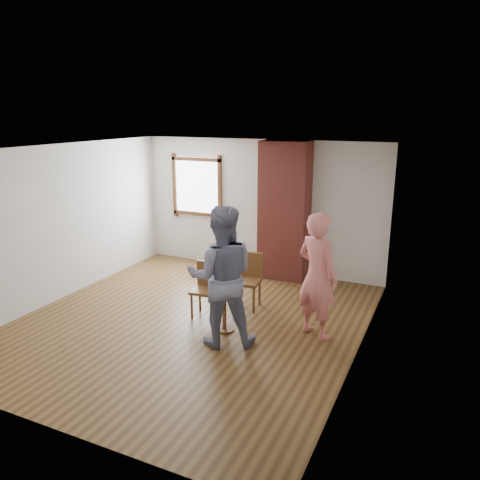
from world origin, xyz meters
name	(u,v)px	position (x,y,z in m)	size (l,w,h in m)	color
ground	(191,322)	(0.00, 0.00, 0.00)	(5.50, 5.50, 0.00)	brown
room_shell	(204,198)	(-0.06, 0.61, 1.81)	(5.04, 5.52, 2.62)	silver
brick_chimney	(284,211)	(0.60, 2.50, 1.30)	(0.90, 0.50, 2.60)	#9B4037
stoneware_crock	(228,260)	(-0.53, 2.40, 0.21)	(0.33, 0.33, 0.43)	tan
dark_pot	(211,264)	(-0.93, 2.40, 0.07)	(0.14, 0.14, 0.14)	black
dining_chair_left	(207,286)	(0.10, 0.35, 0.47)	(0.43, 0.43, 0.85)	brown
dining_chair_right	(248,277)	(0.55, 0.93, 0.50)	(0.46, 0.46, 0.89)	brown
side_table	(224,305)	(0.60, -0.04, 0.40)	(0.40, 0.40, 0.60)	brown
cake_plate	(224,292)	(0.60, -0.04, 0.60)	(0.18, 0.18, 0.01)	white
cake_slice	(225,290)	(0.61, -0.04, 0.64)	(0.08, 0.07, 0.06)	white
man	(222,277)	(0.74, -0.40, 0.97)	(0.94, 0.74, 1.94)	#141537
person_pink	(317,276)	(1.85, 0.36, 0.90)	(0.66, 0.43, 1.81)	#E57772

